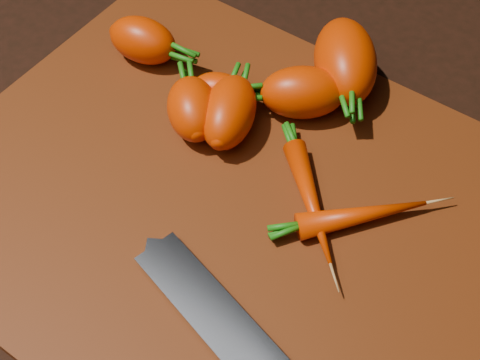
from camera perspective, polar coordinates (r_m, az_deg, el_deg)
The scene contains 10 objects.
ground at distance 0.57m, azimuth -0.58°, elevation -2.74°, with size 2.00×2.00×0.01m, color black.
cutting_board at distance 0.56m, azimuth -0.59°, elevation -2.12°, with size 0.50×0.40×0.01m, color #55220A.
carrot_0 at distance 0.66m, azimuth -8.30°, elevation 11.72°, with size 0.07×0.04×0.04m, color #C82D00.
carrot_1 at distance 0.59m, azimuth -4.03°, elevation 6.08°, with size 0.07×0.05×0.05m, color #C82D00.
carrot_2 at distance 0.63m, azimuth 8.96°, elevation 10.01°, with size 0.10×0.06×0.06m, color #C82D00.
carrot_3 at distance 0.59m, azimuth -0.96°, elevation 5.83°, with size 0.08×0.05×0.05m, color #C82D00.
carrot_4 at distance 0.60m, azimuth 5.37°, elevation 7.44°, with size 0.08×0.05×0.05m, color #C82D00.
carrot_5 at distance 0.61m, azimuth -1.86°, elevation 7.66°, with size 0.05×0.03×0.03m, color #C82D00.
carrot_7 at distance 0.54m, azimuth 10.42°, elevation -2.94°, with size 0.11×0.02×0.02m, color #C82D00.
carrot_8 at distance 0.55m, azimuth 6.09°, elevation -1.85°, with size 0.12×0.02×0.02m, color #C82D00.
Camera 1 is at (0.18, -0.25, 0.47)m, focal length 50.00 mm.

